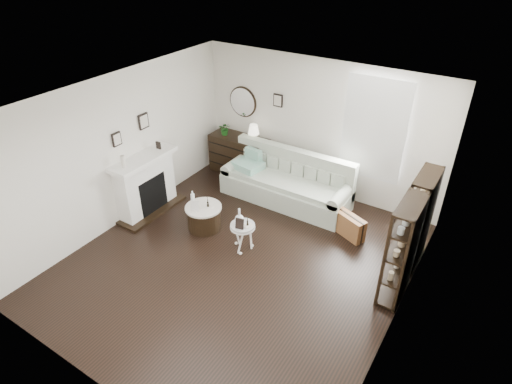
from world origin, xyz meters
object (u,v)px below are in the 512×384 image
Objects in this scene: pedestal_table at (243,227)px; drum_table at (204,217)px; dresser at (239,155)px; sofa at (287,185)px.

drum_table is at bearing 172.25° from pedestal_table.
dresser is 1.96× the size of drum_table.
sofa is 1.84m from drum_table.
dresser is at bearing 164.56° from sofa.
drum_table is at bearing -72.98° from dresser.
dresser is 2.68m from pedestal_table.
dresser reaches higher than pedestal_table.
drum_table is at bearing -115.37° from sofa.
dresser reaches higher than drum_table.
sofa reaches higher than pedestal_table.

